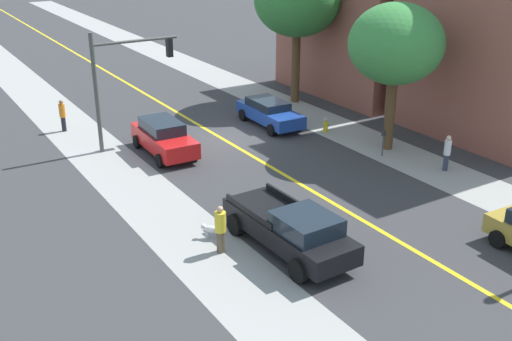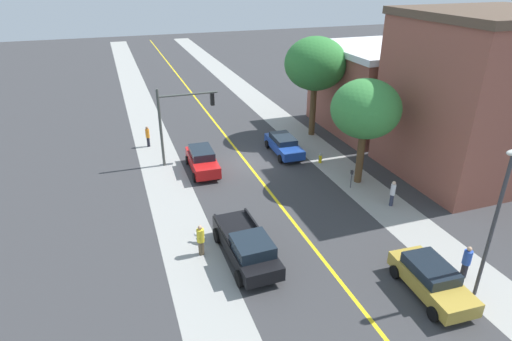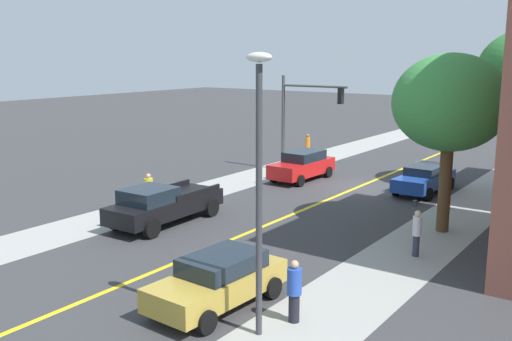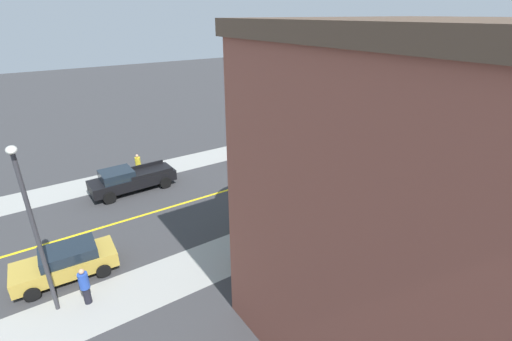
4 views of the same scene
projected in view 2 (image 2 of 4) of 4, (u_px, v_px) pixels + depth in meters
The scene contains 21 objects.
ground_plane at pixel (247, 163), 32.43m from camera, with size 140.00×140.00×0.00m, color #38383A.
sidewalk_left at pixel (321, 152), 34.25m from camera, with size 2.99×126.00×0.01m, color #9E9E99.
sidewalk_right at pixel (165, 175), 30.60m from camera, with size 2.99×126.00×0.01m, color #9E9E99.
road_centerline_stripe at pixel (247, 163), 32.43m from camera, with size 0.20×126.00×0.00m, color yellow.
tan_rowhouse at pixel (387, 87), 38.42m from camera, with size 11.17×10.31×7.30m.
corner_shop_building at pixel (481, 96), 28.82m from camera, with size 10.56×9.53×11.03m.
street_tree_left_near at pixel (315, 64), 35.29m from camera, with size 5.13×5.13×8.38m.
street_tree_left_far at pixel (366, 109), 27.44m from camera, with size 4.49×4.49×7.11m.
fire_hydrant at pixel (320, 158), 32.31m from camera, with size 0.44×0.24×0.78m.
parking_meter at pixel (352, 176), 28.45m from camera, with size 0.12×0.18×1.28m.
traffic_light_mast at pixel (179, 115), 30.82m from camera, with size 4.38×0.32×5.80m.
street_lamp at pixel (497, 212), 17.63m from camera, with size 0.70×0.36×7.09m.
red_sedan_right_curb at pixel (202, 160), 30.86m from camera, with size 2.05×4.62×1.64m.
gold_sedan_left_curb at pixel (431, 279), 19.23m from camera, with size 2.18×4.40×1.49m.
blue_sedan_left_curb at pixel (284, 145), 33.76m from camera, with size 2.04×4.74×1.41m.
black_pickup_truck at pixel (247, 246), 21.38m from camera, with size 2.32×5.59×1.70m.
pedestrian_white_shirt at pixel (393, 193), 26.30m from camera, with size 0.31×0.31×1.68m.
pedestrian_orange_shirt at pixel (148, 136), 35.00m from camera, with size 0.32×0.32×1.73m.
pedestrian_yellow_shirt at pixel (201, 239), 21.79m from camera, with size 0.39×0.39×1.73m.
pedestrian_blue_shirt at pixel (466, 262), 20.17m from camera, with size 0.40×0.40×1.73m.
small_dog at pixel (200, 237), 22.95m from camera, with size 0.64×0.63×0.55m.
Camera 2 is at (9.00, 28.11, 13.45)m, focal length 30.14 mm.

